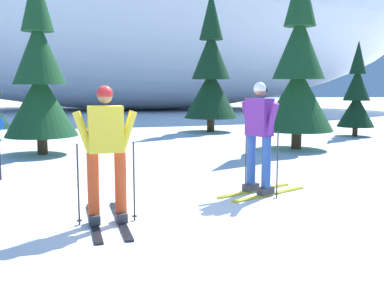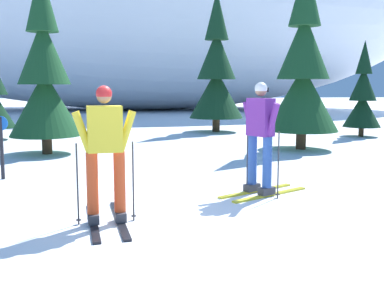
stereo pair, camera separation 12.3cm
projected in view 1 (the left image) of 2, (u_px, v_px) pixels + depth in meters
ground_plane at (157, 218)px, 6.25m from camera, size 120.00×120.00×0.00m
skier_purple_jacket at (259, 135)px, 7.50m from camera, size 1.62×1.24×1.85m
skier_yellow_jacket at (106, 152)px, 5.86m from camera, size 0.82×1.82×1.80m
pine_tree_center_left at (40, 77)px, 11.77m from camera, size 1.87×1.87×4.84m
pine_tree_center at (211, 73)px, 17.62m from camera, size 2.08×2.08×5.39m
pine_tree_center_right at (298, 71)px, 12.78m from camera, size 2.02×2.02×5.24m
pine_tree_far_right at (357, 97)px, 16.16m from camera, size 1.30×1.30×3.36m
snow_ridge_background at (135, 8)px, 33.15m from camera, size 41.93×19.30×14.75m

